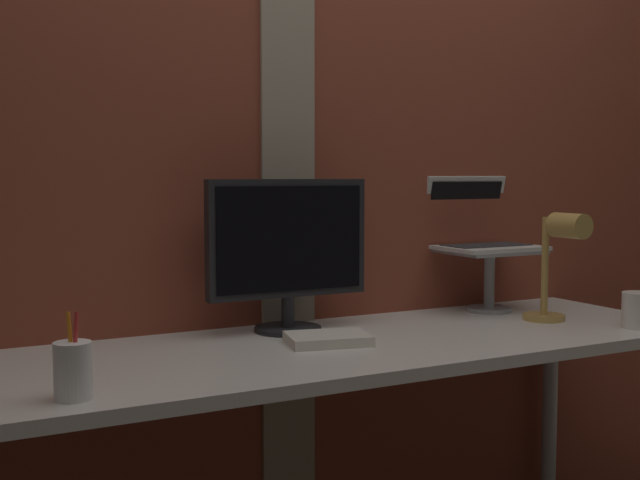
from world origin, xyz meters
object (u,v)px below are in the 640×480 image
(desk_lamp, at_px, (559,256))
(coffee_mug, at_px, (639,310))
(monitor, at_px, (288,245))
(pen_cup, at_px, (73,370))
(laptop, at_px, (476,228))

(desk_lamp, xyz_separation_m, coffee_mug, (0.14, -0.16, -0.14))
(monitor, bearing_deg, pen_cup, -147.64)
(monitor, xyz_separation_m, laptop, (0.68, 0.07, 0.02))
(monitor, distance_m, pen_cup, 0.77)
(desk_lamp, height_order, pen_cup, desk_lamp)
(desk_lamp, bearing_deg, coffee_mug, -47.52)
(laptop, height_order, desk_lamp, laptop)
(monitor, distance_m, laptop, 0.69)
(monitor, relative_size, coffee_mug, 3.60)
(monitor, distance_m, coffee_mug, 0.98)
(laptop, distance_m, pen_cup, 1.41)
(laptop, xyz_separation_m, pen_cup, (-1.32, -0.47, -0.20))
(monitor, bearing_deg, laptop, 5.75)
(laptop, height_order, coffee_mug, laptop)
(monitor, height_order, coffee_mug, monitor)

